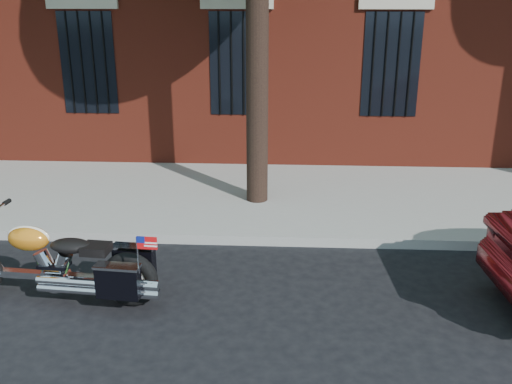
{
  "coord_description": "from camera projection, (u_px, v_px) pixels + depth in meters",
  "views": [
    {
      "loc": [
        0.98,
        -6.34,
        3.49
      ],
      "look_at": [
        0.59,
        0.8,
        1.01
      ],
      "focal_mm": 40.0,
      "sensor_mm": 36.0,
      "label": 1
    }
  ],
  "objects": [
    {
      "name": "ground",
      "position": [
        205.0,
        288.0,
        7.18
      ],
      "size": [
        120.0,
        120.0,
        0.0
      ],
      "primitive_type": "plane",
      "color": "black",
      "rests_on": "ground"
    },
    {
      "name": "curb",
      "position": [
        218.0,
        238.0,
        8.46
      ],
      "size": [
        40.0,
        0.16,
        0.15
      ],
      "primitive_type": "cube",
      "color": "gray",
      "rests_on": "ground"
    },
    {
      "name": "sidewalk",
      "position": [
        230.0,
        196.0,
        10.23
      ],
      "size": [
        40.0,
        3.6,
        0.15
      ],
      "primitive_type": "cube",
      "color": "gray",
      "rests_on": "ground"
    },
    {
      "name": "motorcycle",
      "position": [
        61.0,
        266.0,
        6.72
      ],
      "size": [
        2.72,
        0.91,
        1.39
      ],
      "rotation": [
        0.0,
        0.0,
        -0.09
      ],
      "color": "black",
      "rests_on": "ground"
    }
  ]
}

